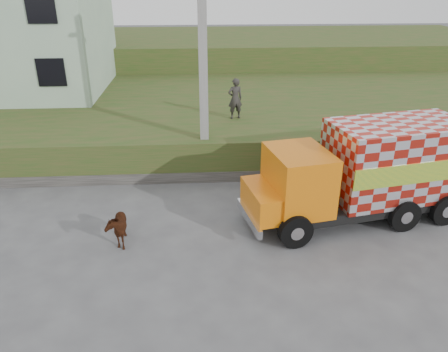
{
  "coord_description": "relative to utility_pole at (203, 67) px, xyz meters",
  "views": [
    {
      "loc": [
        -1.27,
        -10.49,
        6.93
      ],
      "look_at": [
        -0.47,
        1.69,
        1.3
      ],
      "focal_mm": 35.0,
      "sensor_mm": 36.0,
      "label": 1
    }
  ],
  "objects": [
    {
      "name": "pedestrian",
      "position": [
        1.33,
        2.37,
        -1.74
      ],
      "size": [
        0.68,
        0.53,
        1.67
      ],
      "primitive_type": "imported",
      "rotation": [
        0.0,
        0.0,
        3.38
      ],
      "color": "#32302D",
      "rests_on": "embankment"
    },
    {
      "name": "cargo_truck",
      "position": [
        4.85,
        -3.4,
        -2.53
      ],
      "size": [
        7.02,
        3.41,
        3.0
      ],
      "rotation": [
        0.0,
        0.0,
        0.19
      ],
      "color": "black",
      "rests_on": "ground"
    },
    {
      "name": "retaining_strip",
      "position": [
        -1.0,
        -0.4,
        -3.88
      ],
      "size": [
        16.0,
        0.5,
        0.4
      ],
      "primitive_type": "cube",
      "color": "#595651",
      "rests_on": "ground"
    },
    {
      "name": "ground",
      "position": [
        1.0,
        -4.6,
        -4.08
      ],
      "size": [
        120.0,
        120.0,
        0.0
      ],
      "primitive_type": "plane",
      "color": "#474749",
      "rests_on": "ground"
    },
    {
      "name": "embankment",
      "position": [
        1.0,
        5.4,
        -3.33
      ],
      "size": [
        40.0,
        12.0,
        1.5
      ],
      "primitive_type": "cube",
      "color": "#274C19",
      "rests_on": "ground"
    },
    {
      "name": "cow",
      "position": [
        -2.6,
        -4.41,
        -3.54
      ],
      "size": [
        0.75,
        1.33,
        1.06
      ],
      "primitive_type": "imported",
      "rotation": [
        0.0,
        0.0,
        0.15
      ],
      "color": "black",
      "rests_on": "ground"
    },
    {
      "name": "embankment_far",
      "position": [
        1.0,
        17.4,
        -2.58
      ],
      "size": [
        40.0,
        12.0,
        3.0
      ],
      "primitive_type": "cube",
      "color": "#274C19",
      "rests_on": "ground"
    },
    {
      "name": "utility_pole",
      "position": [
        0.0,
        0.0,
        0.0
      ],
      "size": [
        1.2,
        0.3,
        8.0
      ],
      "color": "gray",
      "rests_on": "ground"
    }
  ]
}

